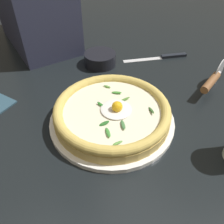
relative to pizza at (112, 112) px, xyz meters
name	(u,v)px	position (x,y,z in m)	size (l,w,h in m)	color
ground_plane	(123,134)	(0.04, 0.01, -0.05)	(2.40, 2.40, 0.03)	black
pizza_plate	(112,120)	(0.00, 0.00, -0.03)	(0.31, 0.31, 0.01)	white
pizza	(112,112)	(0.00, 0.00, 0.00)	(0.28, 0.28, 0.06)	tan
side_bowl	(100,59)	(-0.26, 0.12, -0.01)	(0.11, 0.11, 0.04)	black
pizza_cutter	(213,79)	(0.05, 0.31, 0.01)	(0.06, 0.15, 0.08)	silver
table_knife	(165,57)	(-0.17, 0.34, -0.03)	(0.10, 0.22, 0.01)	silver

